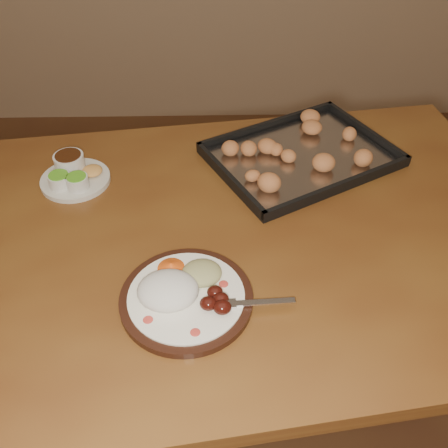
{
  "coord_description": "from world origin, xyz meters",
  "views": [
    {
      "loc": [
        0.11,
        -0.57,
        1.5
      ],
      "look_at": [
        0.12,
        0.22,
        0.77
      ],
      "focal_mm": 40.0,
      "sensor_mm": 36.0,
      "label": 1
    }
  ],
  "objects": [
    {
      "name": "baking_tray",
      "position": [
        0.33,
        0.49,
        0.76
      ],
      "size": [
        0.54,
        0.49,
        0.05
      ],
      "rotation": [
        0.0,
        0.0,
        0.49
      ],
      "color": "black",
      "rests_on": "dining_table"
    },
    {
      "name": "condiment_saucer",
      "position": [
        -0.24,
        0.41,
        0.77
      ],
      "size": [
        0.17,
        0.17,
        0.06
      ],
      "rotation": [
        0.0,
        0.0,
        0.15
      ],
      "color": "beige",
      "rests_on": "dining_table"
    },
    {
      "name": "dining_table",
      "position": [
        0.08,
        0.22,
        0.65
      ],
      "size": [
        1.61,
        1.09,
        0.75
      ],
      "rotation": [
        0.0,
        0.0,
        0.13
      ],
      "color": "brown",
      "rests_on": "ground"
    },
    {
      "name": "dinner_plate",
      "position": [
        0.04,
        0.03,
        0.77
      ],
      "size": [
        0.33,
        0.25,
        0.06
      ],
      "rotation": [
        0.0,
        0.0,
        -0.17
      ],
      "color": "black",
      "rests_on": "dining_table"
    }
  ]
}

